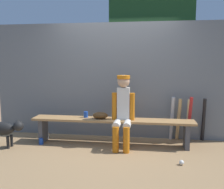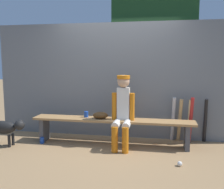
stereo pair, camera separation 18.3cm
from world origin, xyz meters
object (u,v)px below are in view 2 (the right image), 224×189
Objects in this scene: bat_wood_natural at (189,121)px; baseball at (180,164)px; cup_on_bench at (86,114)px; scoreboard at (156,18)px; dog at (5,128)px; bat_aluminum_silver at (173,119)px; bat_wood_tan at (180,120)px; bat_aluminum_red at (191,120)px; player_seated at (122,109)px; bat_aluminum_black at (205,121)px; cup_on_ground at (42,140)px; dugout_bench at (112,124)px; baseball_glove at (100,115)px.

baseball is (-0.25, -1.17, -0.38)m from bat_wood_natural.
cup_on_bench is at bearing 153.37° from baseball.
scoreboard is 3.83m from dog.
bat_wood_tan is (0.13, -0.00, -0.01)m from bat_aluminum_silver.
bat_aluminum_red is (0.02, -0.04, 0.02)m from bat_wood_natural.
bat_aluminum_red reaches higher than bat_wood_tan.
player_seated is 1.33m from baseball.
cup_on_ground is (-2.99, -0.59, -0.37)m from bat_aluminum_black.
cup_on_bench is 1.47m from dog.
bat_wood_tan is 0.96× the size of bat_aluminum_black.
bat_aluminum_red is 11.82× the size of baseball.
bat_aluminum_black is 2.45m from scoreboard.
dugout_bench is 2.61m from scoreboard.
baseball_glove is at bearing 180.00° from dugout_bench.
bat_aluminum_silver is 0.98× the size of bat_aluminum_red.
bat_wood_natural is (1.62, 0.40, -0.13)m from baseball_glove.
cup_on_bench is (-0.29, 0.06, -0.01)m from baseball_glove.
bat_aluminum_silver is at bearing 178.96° from bat_aluminum_black.
player_seated is 11.64× the size of cup_on_bench.
bat_aluminum_black is (0.27, 0.06, -0.01)m from bat_aluminum_red.
player_seated is at bearing 2.31° from cup_on_ground.
bat_aluminum_black is (0.46, -0.01, 0.01)m from bat_wood_tan.
bat_wood_tan is (1.23, 0.43, 0.03)m from dugout_bench.
dugout_bench is 0.27m from baseball_glove.
cup_on_bench is at bearing -167.21° from bat_aluminum_silver.
dugout_bench is 1.46m from bat_wood_natural.
dog is (-2.09, -0.31, -0.36)m from player_seated.
baseball_glove is at bearing -167.68° from bat_aluminum_black.
player_seated reaches higher than cup_on_bench.
scoreboard is (2.04, 1.55, 2.42)m from cup_on_ground.
player_seated is 1.33m from bat_wood_natural.
bat_aluminum_silver reaches higher than dugout_bench.
scoreboard is at bearing 111.19° from bat_aluminum_silver.
bat_wood_natural is at bearing 9.95° from cup_on_bench.
bat_aluminum_black reaches higher than baseball.
dog is at bearing -164.85° from bat_wood_tan.
dugout_bench is at bearing 152.48° from player_seated.
bat_aluminum_red is 7.95× the size of cup_on_ground.
bat_aluminum_red is at bearing 76.53° from baseball.
player_seated is at bearing -158.95° from bat_aluminum_red.
dugout_bench is 1.43m from baseball.
bat_aluminum_black is 3.07m from cup_on_ground.
baseball_glove is 3.78× the size of baseball.
dog is at bearing -171.56° from player_seated.
scoreboard reaches higher than bat_aluminum_silver.
scoreboard is at bearing 124.25° from bat_wood_natural.
dugout_bench is at bearing 7.38° from cup_on_ground.
bat_aluminum_black is 2.23m from cup_on_bench.
baseball_glove is 1.68m from bat_aluminum_red.
player_seated is at bearing -160.55° from bat_aluminum_black.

